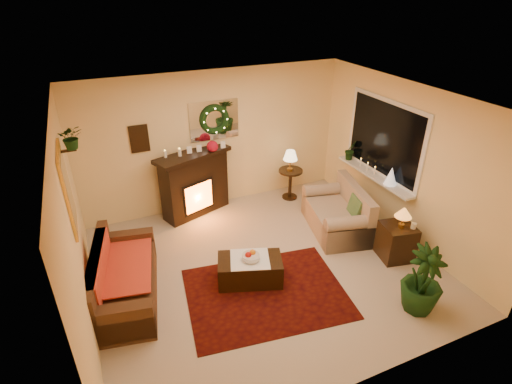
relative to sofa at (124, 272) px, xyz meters
name	(u,v)px	position (x,y,z in m)	size (l,w,h in m)	color
floor	(265,267)	(2.04, -0.18, -0.43)	(5.00, 5.00, 0.00)	beige
ceiling	(267,102)	(2.04, -0.18, 2.17)	(5.00, 5.00, 0.00)	white
wall_back	(215,141)	(2.04, 2.07, 0.87)	(5.00, 5.00, 0.00)	#EFD88C
wall_front	(366,297)	(2.04, -2.43, 0.87)	(5.00, 5.00, 0.00)	#EFD88C
wall_left	(74,234)	(-0.46, -0.18, 0.87)	(4.50, 4.50, 0.00)	#EFD88C
wall_right	(405,164)	(4.54, -0.18, 0.87)	(4.50, 4.50, 0.00)	#EFD88C
area_rug	(266,293)	(1.80, -0.73, -0.42)	(2.21, 1.65, 0.01)	#490C0B
sofa	(124,272)	(0.00, 0.00, 0.00)	(0.78, 1.78, 0.77)	#3E2C18
red_throw	(120,264)	(-0.03, 0.17, 0.03)	(0.84, 1.37, 0.02)	red
fireplace	(195,186)	(1.54, 1.86, 0.12)	(1.26, 0.40, 1.15)	black
poinsettia	(212,146)	(1.91, 1.81, 0.87)	(0.21, 0.21, 0.21)	#A50C24
mantel_candle_a	(165,155)	(1.06, 1.84, 0.83)	(0.06, 0.06, 0.17)	white
mantel_candle_b	(180,154)	(1.30, 1.80, 0.83)	(0.06, 0.06, 0.19)	white
mantel_mirror	(214,120)	(2.04, 2.05, 1.27)	(0.92, 0.02, 0.72)	white
wreath	(215,120)	(2.04, 2.01, 1.29)	(0.55, 0.55, 0.11)	#194719
wall_art	(139,139)	(0.69, 2.05, 1.12)	(0.32, 0.03, 0.48)	#381E11
gold_mirror	(67,189)	(-0.44, 0.12, 1.32)	(0.03, 0.84, 1.00)	gold
hanging_plant	(74,148)	(-0.30, 0.87, 1.54)	(0.33, 0.28, 0.36)	#194719
loveseat	(336,209)	(3.62, 0.28, -0.01)	(0.82, 1.42, 0.82)	gray
window_frame	(384,139)	(4.53, 0.37, 1.12)	(0.03, 1.86, 1.36)	white
window_glass	(384,139)	(4.51, 0.37, 1.12)	(0.02, 1.70, 1.22)	black
window_sill	(374,176)	(4.42, 0.37, 0.44)	(0.22, 1.86, 0.04)	white
mini_tree	(391,176)	(4.42, -0.05, 0.61)	(0.22, 0.22, 0.33)	white
sill_plant	(351,150)	(4.42, 1.10, 0.66)	(0.27, 0.22, 0.50)	#173C16
side_table_round	(290,183)	(3.44, 1.64, -0.10)	(0.48, 0.48, 0.62)	#512619
lamp_cream	(290,158)	(3.41, 1.62, 0.45)	(0.28, 0.28, 0.43)	beige
end_table_square	(396,243)	(4.05, -0.78, -0.16)	(0.48, 0.48, 0.59)	#341A0C
lamp_tiffany	(403,218)	(4.04, -0.82, 0.32)	(0.26, 0.26, 0.38)	#FF9809
coffee_table	(250,269)	(1.70, -0.38, -0.22)	(0.92, 0.51, 0.39)	#452B18
fruit_bowl	(251,257)	(1.71, -0.40, 0.02)	(0.25, 0.25, 0.06)	silver
floor_palm	(422,282)	(3.56, -1.81, 0.02)	(1.60, 1.60, 2.86)	black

